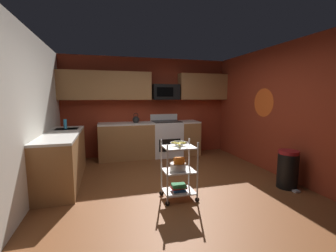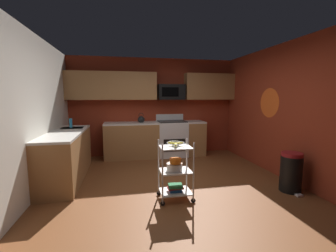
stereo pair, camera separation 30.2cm
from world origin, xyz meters
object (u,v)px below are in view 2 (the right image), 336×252
(trash_can, at_px, (291,172))
(mixing_bowl_small, at_px, (176,161))
(dish_soap_bottle, at_px, (71,123))
(fruit_bowl, at_px, (176,144))
(book_stack, at_px, (175,188))
(rolling_cart, at_px, (175,171))
(microwave, at_px, (171,92))
(oven_range, at_px, (172,138))
(mixing_bowl_large, at_px, (174,167))
(kettle, at_px, (141,119))

(trash_can, bearing_deg, mixing_bowl_small, 178.21)
(dish_soap_bottle, bearing_deg, fruit_bowl, -44.57)
(book_stack, bearing_deg, rolling_cart, -75.96)
(dish_soap_bottle, bearing_deg, microwave, 20.00)
(oven_range, xyz_separation_m, mixing_bowl_large, (-0.52, -2.59, 0.04))
(kettle, height_order, trash_can, kettle)
(mixing_bowl_large, bearing_deg, mixing_bowl_small, -63.31)
(mixing_bowl_small, relative_size, kettle, 0.69)
(fruit_bowl, height_order, book_stack, fruit_bowl)
(mixing_bowl_large, relative_size, trash_can, 0.38)
(rolling_cart, relative_size, trash_can, 1.39)
(rolling_cart, relative_size, kettle, 3.47)
(microwave, xyz_separation_m, book_stack, (-0.50, -2.69, -1.52))
(fruit_bowl, distance_m, mixing_bowl_small, 0.26)
(rolling_cart, xyz_separation_m, book_stack, (-0.00, 0.00, -0.27))
(mixing_bowl_small, xyz_separation_m, trash_can, (1.97, -0.06, -0.29))
(oven_range, bearing_deg, dish_soap_bottle, -162.28)
(fruit_bowl, height_order, mixing_bowl_large, fruit_bowl)
(rolling_cart, relative_size, mixing_bowl_large, 3.63)
(microwave, relative_size, dish_soap_bottle, 3.50)
(oven_range, distance_m, rolling_cart, 2.64)
(fruit_bowl, bearing_deg, dish_soap_bottle, 135.43)
(microwave, relative_size, rolling_cart, 0.77)
(rolling_cart, height_order, fruit_bowl, rolling_cart)
(trash_can, bearing_deg, kettle, 130.38)
(mixing_bowl_small, xyz_separation_m, dish_soap_bottle, (-1.86, 1.85, 0.40))
(mixing_bowl_small, xyz_separation_m, kettle, (-0.30, 2.61, 0.38))
(kettle, bearing_deg, mixing_bowl_large, -83.56)
(dish_soap_bottle, bearing_deg, mixing_bowl_large, -44.80)
(mixing_bowl_large, distance_m, trash_can, 1.99)
(fruit_bowl, relative_size, trash_can, 0.41)
(kettle, bearing_deg, microwave, 7.64)
(microwave, distance_m, rolling_cart, 3.01)
(rolling_cart, distance_m, kettle, 2.66)
(dish_soap_bottle, relative_size, trash_can, 0.30)
(rolling_cart, height_order, trash_can, rolling_cart)
(mixing_bowl_small, distance_m, dish_soap_bottle, 2.65)
(dish_soap_bottle, bearing_deg, rolling_cart, -44.57)
(fruit_bowl, relative_size, mixing_bowl_large, 1.08)
(book_stack, relative_size, dish_soap_bottle, 1.22)
(rolling_cart, bearing_deg, oven_range, 79.02)
(oven_range, bearing_deg, trash_can, -61.35)
(oven_range, xyz_separation_m, kettle, (-0.81, -0.00, 0.52))
(mixing_bowl_small, bearing_deg, trash_can, -1.79)
(oven_range, distance_m, trash_can, 3.05)
(oven_range, xyz_separation_m, microwave, (-0.00, 0.10, 1.22))
(fruit_bowl, xyz_separation_m, mixing_bowl_small, (-0.00, -0.02, -0.26))
(dish_soap_bottle, height_order, trash_can, dish_soap_bottle)
(mixing_bowl_large, bearing_deg, rolling_cart, -0.00)
(dish_soap_bottle, bearing_deg, mixing_bowl_small, -44.98)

